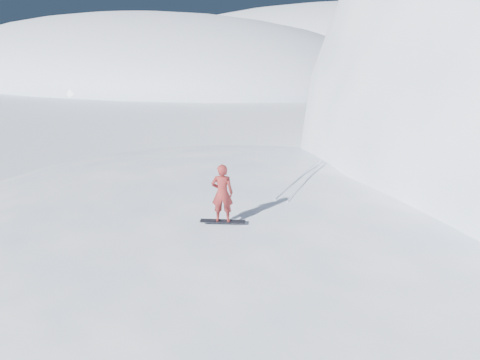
{
  "coord_description": "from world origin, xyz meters",
  "views": [
    {
      "loc": [
        6.69,
        -10.71,
        7.79
      ],
      "look_at": [
        -0.52,
        0.36,
        3.5
      ],
      "focal_mm": 32.0,
      "sensor_mm": 36.0,
      "label": 1
    }
  ],
  "objects": [
    {
      "name": "ground",
      "position": [
        0.0,
        0.0,
        0.0
      ],
      "size": [
        400.0,
        400.0,
        0.0
      ],
      "primitive_type": "plane",
      "color": "white",
      "rests_on": "ground"
    },
    {
      "name": "near_ridge",
      "position": [
        1.0,
        3.0,
        0.0
      ],
      "size": [
        36.0,
        28.0,
        4.8
      ],
      "primitive_type": "ellipsoid",
      "color": "white",
      "rests_on": "ground"
    },
    {
      "name": "far_ridge_a",
      "position": [
        -70.0,
        60.0,
        0.0
      ],
      "size": [
        120.0,
        70.0,
        28.0
      ],
      "primitive_type": "ellipsoid",
      "color": "white",
      "rests_on": "ground"
    },
    {
      "name": "far_ridge_c",
      "position": [
        -40.0,
        110.0,
        0.0
      ],
      "size": [
        140.0,
        90.0,
        36.0
      ],
      "primitive_type": "ellipsoid",
      "color": "white",
      "rests_on": "ground"
    },
    {
      "name": "wind_bumps",
      "position": [
        -0.56,
        2.12,
        0.0
      ],
      "size": [
        16.0,
        14.4,
        1.0
      ],
      "color": "white",
      "rests_on": "ground"
    },
    {
      "name": "snowboard",
      "position": [
        -0.52,
        -0.64,
        2.41
      ],
      "size": [
        1.38,
        0.92,
        0.02
      ],
      "primitive_type": "cube",
      "rotation": [
        0.0,
        0.0,
        0.5
      ],
      "color": "black",
      "rests_on": "near_ridge"
    },
    {
      "name": "snowboarder",
      "position": [
        -0.52,
        -0.64,
        3.35
      ],
      "size": [
        0.8,
        0.71,
        1.84
      ],
      "primitive_type": "imported",
      "rotation": [
        0.0,
        0.0,
        3.64
      ],
      "color": "maroon",
      "rests_on": "snowboard"
    },
    {
      "name": "vapor_plume",
      "position": [
        -48.88,
        31.18,
        0.0
      ],
      "size": [
        8.66,
        6.93,
        6.07
      ],
      "primitive_type": "ellipsoid",
      "color": "white",
      "rests_on": "ground"
    },
    {
      "name": "board_tracks",
      "position": [
        -0.34,
        4.96,
        2.42
      ],
      "size": [
        1.38,
        5.95,
        0.04
      ],
      "color": "silver",
      "rests_on": "ground"
    }
  ]
}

